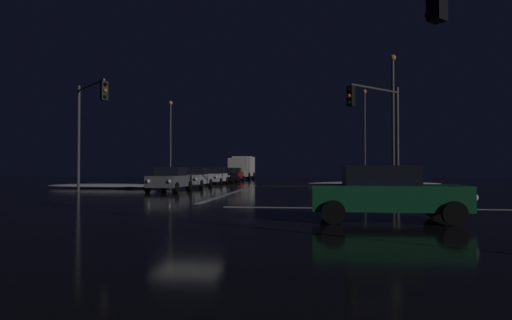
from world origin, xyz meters
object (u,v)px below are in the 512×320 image
Objects in this scene: sedan_silver at (194,177)px; sedan_green_crossing at (385,193)px; sedan_red at (233,174)px; traffic_signal_ne at (379,118)px; sedan_gray at (170,179)px; sedan_black at (226,175)px; streetlamp_left_far at (170,135)px; traffic_signal_nw at (88,116)px; box_truck at (242,167)px; sedan_white at (214,176)px; streetlamp_right_near at (393,112)px; streetlamp_right_far at (365,129)px.

sedan_green_crossing is (10.94, -21.00, 0.00)m from sedan_silver.
traffic_signal_ne is (12.60, -26.28, 3.48)m from sedan_red.
sedan_gray is 0.70× the size of traffic_signal_ne.
sedan_green_crossing is at bearing -97.74° from traffic_signal_ne.
sedan_black is 0.49× the size of streetlamp_left_far.
traffic_signal_nw reaches higher than sedan_black.
box_truck is 13.26m from streetlamp_left_far.
sedan_white is 1.00× the size of sedan_red.
box_truck is at bearing 89.90° from sedan_silver.
sedan_gray is 18.14m from sedan_black.
sedan_gray is 0.46× the size of streetlamp_right_near.
sedan_silver is 1.00× the size of sedan_green_crossing.
sedan_gray is 30.99m from box_truck.
sedan_green_crossing is at bearing -74.32° from sedan_red.
sedan_green_crossing is at bearing -95.96° from streetlamp_right_far.
sedan_green_crossing is (10.72, -33.25, 0.00)m from sedan_black.
sedan_silver is 20.78m from streetlamp_right_far.
streetlamp_right_far is at bearing 0.00° from streetlamp_left_far.
box_truck reaches higher than sedan_green_crossing.
sedan_white is 11.09m from sedan_red.
box_truck reaches higher than sedan_red.
streetlamp_right_far is at bearing 90.00° from streetlamp_right_near.
sedan_silver is at bearing 63.17° from traffic_signal_nw.
traffic_signal_nw is 20.01m from streetlamp_right_near.
sedan_gray and sedan_white have the same top height.
streetlamp_right_near is (20.92, -16.00, 0.24)m from streetlamp_left_far.
streetlamp_right_far is 1.04× the size of streetlamp_right_near.
traffic_signal_ne is at bearing -64.38° from sedan_red.
sedan_red is 15.79m from streetlamp_right_far.
traffic_signal_ne is at bearing 82.26° from sedan_green_crossing.
box_truck is (-0.18, 12.84, 0.91)m from sedan_black.
sedan_red is at bearing -90.00° from box_truck.
sedan_silver is at bearing -90.10° from box_truck.
box_truck is at bearing 82.62° from traffic_signal_nw.
sedan_gray is 13.47m from traffic_signal_ne.
box_truck reaches higher than sedan_silver.
streetlamp_right_near is at bearing 19.01° from traffic_signal_nw.
sedan_red is at bearing 31.02° from streetlamp_left_far.
sedan_silver is at bearing -136.21° from streetlamp_right_far.
box_truck is 34.03m from traffic_signal_nw.
streetlamp_left_far is (-17.26, 34.99, 4.35)m from sedan_green_crossing.
streetlamp_left_far reaches higher than sedan_black.
streetlamp_right_far reaches higher than streetlamp_right_near.
sedan_red is at bearing 80.62° from traffic_signal_nw.
streetlamp_right_near is (14.55, -19.83, 4.59)m from sedan_red.
sedan_black is at bearing 120.94° from traffic_signal_ne.
streetlamp_right_near is at bearing -53.72° from sedan_red.
streetlamp_left_far reaches higher than sedan_white.
sedan_black is at bearing -14.84° from streetlamp_left_far.
sedan_gray is 0.52× the size of box_truck.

